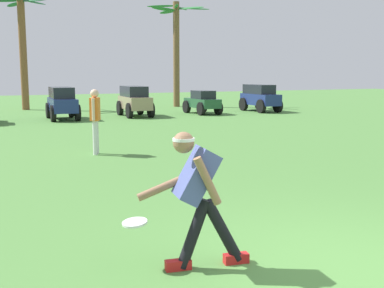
{
  "coord_description": "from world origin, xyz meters",
  "views": [
    {
      "loc": [
        -3.26,
        -3.42,
        1.96
      ],
      "look_at": [
        -0.36,
        3.04,
        0.9
      ],
      "focal_mm": 45.0,
      "sensor_mm": 36.0,
      "label": 1
    }
  ],
  "objects_px": {
    "teammate_near_sideline": "(95,115)",
    "palm_tree_left_of_centre": "(22,41)",
    "parked_car_slot_d": "(135,100)",
    "parked_car_slot_e": "(202,102)",
    "parked_car_slot_f": "(260,97)",
    "parked_car_slot_c": "(62,102)",
    "frisbee_thrower": "(197,192)",
    "palm_tree_right_of_centre": "(176,44)",
    "frisbee_in_flight": "(135,223)"
  },
  "relations": [
    {
      "from": "frisbee_in_flight",
      "to": "parked_car_slot_e",
      "type": "height_order",
      "value": "parked_car_slot_e"
    },
    {
      "from": "parked_car_slot_c",
      "to": "parked_car_slot_d",
      "type": "relative_size",
      "value": 1.0
    },
    {
      "from": "frisbee_in_flight",
      "to": "palm_tree_right_of_centre",
      "type": "bearing_deg",
      "value": 66.6
    },
    {
      "from": "parked_car_slot_e",
      "to": "palm_tree_left_of_centre",
      "type": "distance_m",
      "value": 10.02
    },
    {
      "from": "parked_car_slot_d",
      "to": "palm_tree_right_of_centre",
      "type": "bearing_deg",
      "value": 50.28
    },
    {
      "from": "parked_car_slot_c",
      "to": "parked_car_slot_f",
      "type": "relative_size",
      "value": 1.01
    },
    {
      "from": "parked_car_slot_d",
      "to": "palm_tree_left_of_centre",
      "type": "xyz_separation_m",
      "value": [
        -4.09,
        5.97,
        2.84
      ]
    },
    {
      "from": "frisbee_thrower",
      "to": "frisbee_in_flight",
      "type": "height_order",
      "value": "frisbee_thrower"
    },
    {
      "from": "frisbee_thrower",
      "to": "parked_car_slot_f",
      "type": "distance_m",
      "value": 19.81
    },
    {
      "from": "parked_car_slot_d",
      "to": "parked_car_slot_f",
      "type": "height_order",
      "value": "same"
    },
    {
      "from": "frisbee_in_flight",
      "to": "parked_car_slot_f",
      "type": "xyz_separation_m",
      "value": [
        11.61,
        16.16,
        0.26
      ]
    },
    {
      "from": "frisbee_in_flight",
      "to": "teammate_near_sideline",
      "type": "height_order",
      "value": "teammate_near_sideline"
    },
    {
      "from": "teammate_near_sideline",
      "to": "parked_car_slot_d",
      "type": "bearing_deg",
      "value": 67.31
    },
    {
      "from": "frisbee_in_flight",
      "to": "parked_car_slot_c",
      "type": "height_order",
      "value": "parked_car_slot_c"
    },
    {
      "from": "parked_car_slot_f",
      "to": "palm_tree_left_of_centre",
      "type": "xyz_separation_m",
      "value": [
        -10.63,
        5.97,
        2.84
      ]
    },
    {
      "from": "frisbee_thrower",
      "to": "parked_car_slot_d",
      "type": "relative_size",
      "value": 0.57
    },
    {
      "from": "parked_car_slot_c",
      "to": "parked_car_slot_f",
      "type": "bearing_deg",
      "value": 0.81
    },
    {
      "from": "parked_car_slot_d",
      "to": "parked_car_slot_e",
      "type": "bearing_deg",
      "value": -1.22
    },
    {
      "from": "parked_car_slot_c",
      "to": "parked_car_slot_e",
      "type": "relative_size",
      "value": 1.09
    },
    {
      "from": "parked_car_slot_c",
      "to": "palm_tree_left_of_centre",
      "type": "distance_m",
      "value": 6.8
    },
    {
      "from": "frisbee_in_flight",
      "to": "parked_car_slot_e",
      "type": "relative_size",
      "value": 0.15
    },
    {
      "from": "teammate_near_sideline",
      "to": "parked_car_slot_e",
      "type": "height_order",
      "value": "teammate_near_sideline"
    },
    {
      "from": "parked_car_slot_e",
      "to": "palm_tree_right_of_centre",
      "type": "height_order",
      "value": "palm_tree_right_of_centre"
    },
    {
      "from": "palm_tree_left_of_centre",
      "to": "parked_car_slot_d",
      "type": "bearing_deg",
      "value": -55.55
    },
    {
      "from": "palm_tree_right_of_centre",
      "to": "frisbee_in_flight",
      "type": "bearing_deg",
      "value": -113.4
    },
    {
      "from": "frisbee_thrower",
      "to": "parked_car_slot_d",
      "type": "bearing_deg",
      "value": 74.68
    },
    {
      "from": "frisbee_in_flight",
      "to": "palm_tree_right_of_centre",
      "type": "xyz_separation_m",
      "value": [
        9.1,
        21.01,
        3.08
      ]
    },
    {
      "from": "palm_tree_left_of_centre",
      "to": "parked_car_slot_f",
      "type": "bearing_deg",
      "value": -29.33
    },
    {
      "from": "parked_car_slot_d",
      "to": "parked_car_slot_e",
      "type": "height_order",
      "value": "parked_car_slot_d"
    },
    {
      "from": "parked_car_slot_f",
      "to": "parked_car_slot_c",
      "type": "bearing_deg",
      "value": -179.19
    },
    {
      "from": "frisbee_in_flight",
      "to": "parked_car_slot_d",
      "type": "bearing_deg",
      "value": 72.59
    },
    {
      "from": "parked_car_slot_d",
      "to": "parked_car_slot_e",
      "type": "xyz_separation_m",
      "value": [
        3.32,
        -0.07,
        -0.16
      ]
    },
    {
      "from": "palm_tree_left_of_centre",
      "to": "palm_tree_right_of_centre",
      "type": "distance_m",
      "value": 8.2
    },
    {
      "from": "palm_tree_left_of_centre",
      "to": "palm_tree_right_of_centre",
      "type": "height_order",
      "value": "palm_tree_left_of_centre"
    },
    {
      "from": "frisbee_thrower",
      "to": "teammate_near_sideline",
      "type": "bearing_deg",
      "value": 85.06
    },
    {
      "from": "frisbee_in_flight",
      "to": "parked_car_slot_c",
      "type": "relative_size",
      "value": 0.13
    },
    {
      "from": "teammate_near_sideline",
      "to": "frisbee_thrower",
      "type": "bearing_deg",
      "value": -94.94
    },
    {
      "from": "teammate_near_sideline",
      "to": "palm_tree_right_of_centre",
      "type": "bearing_deg",
      "value": 60.77
    },
    {
      "from": "parked_car_slot_d",
      "to": "palm_tree_right_of_centre",
      "type": "xyz_separation_m",
      "value": [
        4.03,
        4.85,
        2.82
      ]
    },
    {
      "from": "palm_tree_left_of_centre",
      "to": "frisbee_in_flight",
      "type": "bearing_deg",
      "value": -92.53
    },
    {
      "from": "parked_car_slot_d",
      "to": "parked_car_slot_f",
      "type": "xyz_separation_m",
      "value": [
        6.54,
        -0.01,
        0.0
      ]
    },
    {
      "from": "teammate_near_sideline",
      "to": "palm_tree_left_of_centre",
      "type": "xyz_separation_m",
      "value": [
        -0.21,
        15.27,
        2.62
      ]
    },
    {
      "from": "parked_car_slot_f",
      "to": "palm_tree_left_of_centre",
      "type": "distance_m",
      "value": 12.52
    },
    {
      "from": "parked_car_slot_f",
      "to": "palm_tree_left_of_centre",
      "type": "relative_size",
      "value": 0.4
    },
    {
      "from": "teammate_near_sideline",
      "to": "parked_car_slot_c",
      "type": "distance_m",
      "value": 9.18
    },
    {
      "from": "frisbee_thrower",
      "to": "palm_tree_left_of_centre",
      "type": "relative_size",
      "value": 0.23
    },
    {
      "from": "parked_car_slot_d",
      "to": "palm_tree_left_of_centre",
      "type": "distance_m",
      "value": 7.77
    },
    {
      "from": "frisbee_thrower",
      "to": "palm_tree_right_of_centre",
      "type": "bearing_deg",
      "value": 68.17
    },
    {
      "from": "palm_tree_left_of_centre",
      "to": "palm_tree_right_of_centre",
      "type": "bearing_deg",
      "value": -7.87
    },
    {
      "from": "frisbee_thrower",
      "to": "frisbee_in_flight",
      "type": "relative_size",
      "value": 4.28
    }
  ]
}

